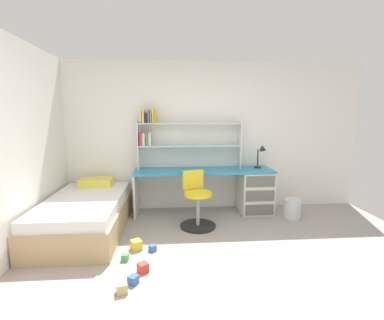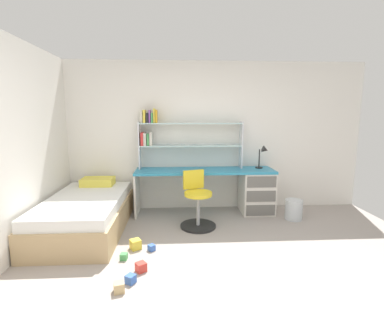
{
  "view_description": "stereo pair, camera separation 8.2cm",
  "coord_description": "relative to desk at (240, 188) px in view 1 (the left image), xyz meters",
  "views": [
    {
      "loc": [
        -0.53,
        -2.42,
        1.62
      ],
      "look_at": [
        -0.24,
        1.34,
        1.01
      ],
      "focal_mm": 26.24,
      "sensor_mm": 36.0,
      "label": 1
    },
    {
      "loc": [
        -0.45,
        -2.42,
        1.62
      ],
      "look_at": [
        -0.24,
        1.34,
        1.01
      ],
      "focal_mm": 26.24,
      "sensor_mm": 36.0,
      "label": 2
    }
  ],
  "objects": [
    {
      "name": "toy_block_blue_5",
      "position": [
        -1.39,
        -1.28,
        -0.38
      ],
      "size": [
        0.1,
        0.1,
        0.07
      ],
      "primitive_type": "cube",
      "rotation": [
        0.0,
        0.0,
        0.65
      ],
      "color": "#3860B7",
      "rests_on": "ground_plane"
    },
    {
      "name": "toy_block_red_4",
      "position": [
        -1.46,
        -1.73,
        -0.37
      ],
      "size": [
        0.13,
        0.13,
        0.1
      ],
      "primitive_type": "cube",
      "rotation": [
        0.0,
        0.0,
        2.19
      ],
      "color": "red",
      "rests_on": "ground_plane"
    },
    {
      "name": "bed_platform",
      "position": [
        -2.35,
        -0.63,
        -0.17
      ],
      "size": [
        1.03,
        1.84,
        0.61
      ],
      "color": "tan",
      "rests_on": "ground_plane"
    },
    {
      "name": "waste_bin",
      "position": [
        0.74,
        -0.37,
        -0.26
      ],
      "size": [
        0.27,
        0.27,
        0.31
      ],
      "primitive_type": "cylinder",
      "color": "silver",
      "rests_on": "ground_plane"
    },
    {
      "name": "toy_block_natural_3",
      "position": [
        -1.62,
        -2.07,
        -0.37
      ],
      "size": [
        0.12,
        0.12,
        0.1
      ],
      "primitive_type": "cube",
      "rotation": [
        0.0,
        0.0,
        0.28
      ],
      "color": "tan",
      "rests_on": "ground_plane"
    },
    {
      "name": "toy_block_green_2",
      "position": [
        -1.68,
        -1.48,
        -0.38
      ],
      "size": [
        0.08,
        0.08,
        0.07
      ],
      "primitive_type": "cube",
      "rotation": [
        0.0,
        0.0,
        1.47
      ],
      "color": "#479E51",
      "rests_on": "ground_plane"
    },
    {
      "name": "room_shell",
      "position": [
        -1.79,
        -0.88,
        0.83
      ],
      "size": [
        5.51,
        5.68,
        2.5
      ],
      "color": "white",
      "rests_on": "ground_plane"
    },
    {
      "name": "swivel_chair",
      "position": [
        -0.78,
        -0.56,
        -0.09
      ],
      "size": [
        0.52,
        0.52,
        0.81
      ],
      "color": "black",
      "rests_on": "ground_plane"
    },
    {
      "name": "toy_block_blue_1",
      "position": [
        -1.53,
        -1.93,
        -0.38
      ],
      "size": [
        0.12,
        0.12,
        0.08
      ],
      "primitive_type": "cube",
      "rotation": [
        0.0,
        0.0,
        2.57
      ],
      "color": "#3860B7",
      "rests_on": "ground_plane"
    },
    {
      "name": "desk_lamp",
      "position": [
        0.36,
        0.05,
        0.57
      ],
      "size": [
        0.2,
        0.17,
        0.38
      ],
      "color": "black",
      "rests_on": "desk"
    },
    {
      "name": "toy_block_yellow_0",
      "position": [
        -1.59,
        -1.23,
        -0.36
      ],
      "size": [
        0.16,
        0.16,
        0.12
      ],
      "primitive_type": "cube",
      "rotation": [
        0.0,
        0.0,
        0.51
      ],
      "color": "gold",
      "rests_on": "ground_plane"
    },
    {
      "name": "desk",
      "position": [
        0.0,
        0.0,
        0.0
      ],
      "size": [
        2.26,
        0.54,
        0.74
      ],
      "color": "teal",
      "rests_on": "ground_plane"
    },
    {
      "name": "bookshelf_hutch",
      "position": [
        -1.1,
        0.15,
        0.89
      ],
      "size": [
        1.71,
        0.22,
        0.98
      ],
      "color": "silver",
      "rests_on": "desk"
    },
    {
      "name": "ground_plane",
      "position": [
        -0.63,
        -2.05,
        -0.43
      ],
      "size": [
        5.51,
        5.68,
        0.02
      ],
      "primitive_type": "cube",
      "color": "#9E938C"
    }
  ]
}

